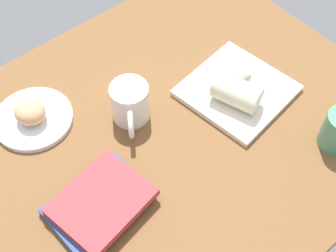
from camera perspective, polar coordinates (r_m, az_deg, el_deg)
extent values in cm
cube|color=brown|center=(116.89, -0.13, -0.93)|extent=(110.00, 90.00, 4.00)
cylinder|color=white|center=(120.88, -15.96, 0.85)|extent=(19.42, 19.42, 1.40)
ellipsoid|color=tan|center=(117.84, -16.38, 1.66)|extent=(8.76, 9.23, 5.69)
cube|color=silver|center=(123.05, 8.35, 4.27)|extent=(27.43, 27.43, 1.60)
cylinder|color=silver|center=(125.19, 8.78, 6.76)|extent=(5.51, 5.51, 2.56)
cylinder|color=#C8541E|center=(124.48, 8.84, 7.07)|extent=(4.52, 4.52, 0.40)
cylinder|color=beige|center=(116.93, 8.32, 4.01)|extent=(10.36, 13.28, 6.96)
cube|color=#33477F|center=(104.80, -8.46, -9.25)|extent=(21.93, 15.33, 2.12)
cube|color=#A53338|center=(102.50, -8.05, -9.07)|extent=(21.96, 19.02, 2.08)
cylinder|color=white|center=(114.16, -4.62, 2.89)|extent=(9.33, 9.33, 10.20)
cylinder|color=#A17243|center=(110.70, -4.77, 4.35)|extent=(7.65, 7.65, 0.40)
torus|color=white|center=(110.29, -4.52, 0.33)|extent=(5.23, 6.65, 7.32)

